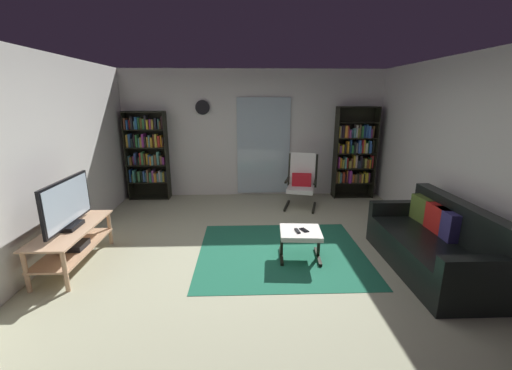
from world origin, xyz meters
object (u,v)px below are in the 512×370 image
object	(u,v)px
television	(67,205)
ottoman	(300,235)
bookshelf_near_tv	(147,153)
tv_remote	(297,231)
bookshelf_near_sofa	(354,154)
tv_stand	(73,240)
cell_phone	(304,230)
lounge_armchair	(302,179)
wall_clock	(203,107)
leather_sofa	(435,245)

from	to	relation	value
television	ottoman	xyz separation A→B (m)	(2.85, 0.08, -0.47)
television	bookshelf_near_tv	xyz separation A→B (m)	(0.16, 2.83, 0.16)
bookshelf_near_tv	tv_remote	size ratio (longest dim) A/B	12.39
television	bookshelf_near_sofa	xyz separation A→B (m)	(4.41, 2.79, 0.13)
tv_stand	ottoman	xyz separation A→B (m)	(2.86, 0.08, -0.01)
tv_remote	cell_phone	xyz separation A→B (m)	(0.09, 0.03, -0.00)
bookshelf_near_tv	lounge_armchair	distance (m)	3.16
bookshelf_near_tv	ottoman	distance (m)	3.90
tv_stand	wall_clock	distance (m)	3.57
tv_remote	wall_clock	xyz separation A→B (m)	(-1.51, 2.91, 1.46)
television	lounge_armchair	world-z (taller)	television
ottoman	tv_remote	size ratio (longest dim) A/B	3.85
leather_sofa	tv_remote	distance (m)	1.66
lounge_armchair	wall_clock	size ratio (longest dim) A/B	3.53
lounge_armchair	tv_stand	bearing A→B (deg)	-145.91
ottoman	wall_clock	size ratio (longest dim) A/B	1.91
cell_phone	tv_stand	bearing A→B (deg)	158.77
television	bookshelf_near_sofa	size ratio (longest dim) A/B	0.55
bookshelf_near_sofa	wall_clock	size ratio (longest dim) A/B	6.45
wall_clock	bookshelf_near_tv	bearing A→B (deg)	-173.61
bookshelf_near_sofa	lounge_armchair	xyz separation A→B (m)	(-1.19, -0.61, -0.39)
bookshelf_near_sofa	tv_remote	size ratio (longest dim) A/B	13.00
lounge_armchair	ottoman	size ratio (longest dim) A/B	1.85
tv_stand	bookshelf_near_tv	bearing A→B (deg)	86.76
television	leather_sofa	distance (m)	4.47
leather_sofa	bookshelf_near_tv	bearing A→B (deg)	144.20
cell_phone	tv_remote	bearing A→B (deg)	176.00
bookshelf_near_tv	ottoman	size ratio (longest dim) A/B	3.22
tv_remote	wall_clock	world-z (taller)	wall_clock
lounge_armchair	tv_remote	bearing A→B (deg)	-101.08
tv_stand	tv_remote	xyz separation A→B (m)	(2.81, 0.05, 0.06)
bookshelf_near_sofa	leather_sofa	distance (m)	3.11
cell_phone	bookshelf_near_tv	bearing A→B (deg)	112.08
cell_phone	wall_clock	size ratio (longest dim) A/B	0.48
tv_stand	television	distance (m)	0.46
tv_remote	cell_phone	size ratio (longest dim) A/B	1.03
tv_stand	leather_sofa	distance (m)	4.45
tv_stand	leather_sofa	xyz separation A→B (m)	(4.44, -0.26, -0.02)
tv_stand	lounge_armchair	world-z (taller)	lounge_armchair
wall_clock	tv_remote	bearing A→B (deg)	-62.66
tv_stand	television	bearing A→B (deg)	50.83
tv_stand	leather_sofa	world-z (taller)	leather_sofa
tv_remote	television	bearing A→B (deg)	172.19
lounge_armchair	cell_phone	world-z (taller)	lounge_armchair
leather_sofa	tv_remote	xyz separation A→B (m)	(-1.63, 0.30, 0.08)
television	ottoman	size ratio (longest dim) A/B	1.87
bookshelf_near_tv	lounge_armchair	xyz separation A→B (m)	(3.07, -0.65, -0.42)
tv_remote	lounge_armchair	bearing A→B (deg)	70.20
lounge_armchair	cell_phone	bearing A→B (deg)	-98.81
ottoman	bookshelf_near_sofa	bearing A→B (deg)	60.14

